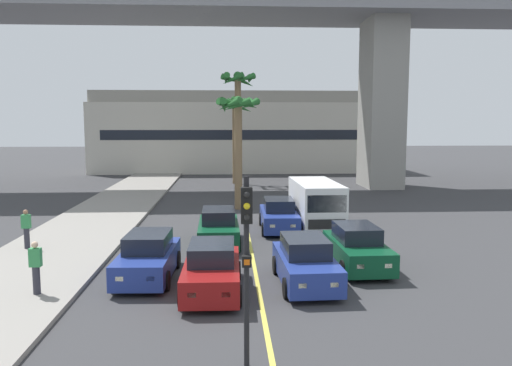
{
  "coord_description": "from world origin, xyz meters",
  "views": [
    {
      "loc": [
        -0.97,
        -3.3,
        5.33
      ],
      "look_at": [
        0.0,
        14.0,
        3.26
      ],
      "focal_mm": 35.93,
      "sensor_mm": 36.0,
      "label": 1
    }
  ],
  "objects": [
    {
      "name": "palm_tree_far_median",
      "position": [
        -0.37,
        41.02,
        6.18
      ],
      "size": [
        2.97,
        3.16,
        7.51
      ],
      "color": "brown",
      "rests_on": "ground"
    },
    {
      "name": "traffic_light_median_near",
      "position": [
        -0.58,
        7.3,
        2.71
      ],
      "size": [
        0.24,
        0.37,
        4.2
      ],
      "color": "black",
      "rests_on": "ground"
    },
    {
      "name": "delivery_van",
      "position": [
        3.44,
        21.84,
        1.29
      ],
      "size": [
        2.25,
        5.29,
        2.36
      ],
      "color": "white",
      "rests_on": "ground"
    },
    {
      "name": "car_queue_sixth",
      "position": [
        -1.48,
        12.34,
        0.72
      ],
      "size": [
        1.87,
        4.12,
        1.56
      ],
      "color": "maroon",
      "rests_on": "ground"
    },
    {
      "name": "pier_building_backdrop",
      "position": [
        0.0,
        52.91,
        4.2
      ],
      "size": [
        30.46,
        8.04,
        8.52
      ],
      "color": "beige",
      "rests_on": "ground"
    },
    {
      "name": "palm_tree_near_median",
      "position": [
        -0.3,
        27.86,
        5.28
      ],
      "size": [
        2.74,
        2.74,
        6.88
      ],
      "color": "brown",
      "rests_on": "ground"
    },
    {
      "name": "car_queue_front",
      "position": [
        -3.7,
        13.91,
        0.72
      ],
      "size": [
        1.96,
        4.16,
        1.56
      ],
      "color": "navy",
      "rests_on": "ground"
    },
    {
      "name": "car_queue_fifth",
      "position": [
        1.56,
        21.51,
        0.72
      ],
      "size": [
        1.89,
        4.13,
        1.56
      ],
      "color": "navy",
      "rests_on": "ground"
    },
    {
      "name": "car_queue_second",
      "position": [
        -1.37,
        18.66,
        0.72
      ],
      "size": [
        1.89,
        4.13,
        1.56
      ],
      "color": "#0C4728",
      "rests_on": "ground"
    },
    {
      "name": "bridge_overpass",
      "position": [
        1.21,
        38.15,
        14.03
      ],
      "size": [
        67.75,
        8.0,
        17.7
      ],
      "color": "gray",
      "rests_on": "ground"
    },
    {
      "name": "sidewalk_left",
      "position": [
        -8.0,
        16.0,
        0.07
      ],
      "size": [
        4.8,
        80.0,
        0.15
      ],
      "primitive_type": "cube",
      "color": "gray",
      "rests_on": "ground"
    },
    {
      "name": "pedestrian_mid_block",
      "position": [
        -9.23,
        17.82,
        1.0
      ],
      "size": [
        0.34,
        0.22,
        1.62
      ],
      "color": "#2D2D38",
      "rests_on": "sidewalk_left"
    },
    {
      "name": "palm_tree_mid_median",
      "position": [
        -0.19,
        32.96,
        6.48
      ],
      "size": [
        2.53,
        2.66,
        8.82
      ],
      "color": "brown",
      "rests_on": "ground"
    },
    {
      "name": "car_queue_third",
      "position": [
        1.58,
        12.99,
        0.72
      ],
      "size": [
        1.94,
        4.15,
        1.56
      ],
      "color": "navy",
      "rests_on": "ground"
    },
    {
      "name": "pedestrian_far_along",
      "position": [
        -6.76,
        12.06,
        1.0
      ],
      "size": [
        0.34,
        0.22,
        1.62
      ],
      "color": "#2D2D38",
      "rests_on": "sidewalk_left"
    },
    {
      "name": "lane_stripe_center",
      "position": [
        0.0,
        24.0,
        0.0
      ],
      "size": [
        0.14,
        56.0,
        0.01
      ],
      "primitive_type": "cube",
      "color": "#DBCC4C",
      "rests_on": "ground"
    },
    {
      "name": "car_queue_fourth",
      "position": [
        3.77,
        14.85,
        0.72
      ],
      "size": [
        1.92,
        4.14,
        1.56
      ],
      "color": "#0C4728",
      "rests_on": "ground"
    }
  ]
}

